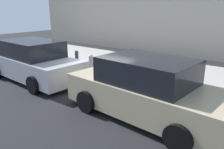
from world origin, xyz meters
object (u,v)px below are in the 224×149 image
at_px(suitcase_black_5, 115,68).
at_px(suitcase_maroon_1, 159,80).
at_px(suitcase_navy_4, 124,72).
at_px(fire_hydrant, 91,62).
at_px(suitcase_olive_0, 174,80).
at_px(parked_car_silver_1, 34,62).
at_px(parked_car_beige_0, 147,90).
at_px(suitcase_red_6, 106,67).
at_px(suitcase_teal_3, 134,73).
at_px(suitcase_silver_2, 148,76).
at_px(bollard_post, 77,60).

bearing_deg(suitcase_black_5, suitcase_maroon_1, 178.12).
height_order(suitcase_navy_4, fire_hydrant, fire_hydrant).
bearing_deg(suitcase_navy_4, suitcase_olive_0, -177.53).
xyz_separation_m(suitcase_black_5, parked_car_silver_1, (2.65, 2.10, 0.24)).
height_order(parked_car_beige_0, parked_car_silver_1, parked_car_beige_0).
height_order(suitcase_maroon_1, parked_car_silver_1, parked_car_silver_1).
distance_m(suitcase_maroon_1, suitcase_navy_4, 1.56).
distance_m(suitcase_olive_0, suitcase_red_6, 3.08).
bearing_deg(suitcase_black_5, fire_hydrant, 1.19).
bearing_deg(suitcase_teal_3, suitcase_black_5, -5.45).
height_order(suitcase_navy_4, parked_car_silver_1, parked_car_silver_1).
distance_m(suitcase_maroon_1, suitcase_silver_2, 0.54).
bearing_deg(suitcase_olive_0, parked_car_silver_1, 22.06).
relative_size(suitcase_maroon_1, parked_car_beige_0, 0.17).
relative_size(fire_hydrant, parked_car_beige_0, 0.16).
xyz_separation_m(suitcase_olive_0, suitcase_red_6, (3.08, 0.06, 0.00)).
height_order(suitcase_olive_0, suitcase_teal_3, suitcase_olive_0).
height_order(suitcase_silver_2, suitcase_navy_4, suitcase_silver_2).
relative_size(suitcase_navy_4, parked_car_beige_0, 0.13).
distance_m(suitcase_navy_4, parked_car_beige_0, 3.03).
distance_m(suitcase_silver_2, parked_car_beige_0, 2.46).
bearing_deg(suitcase_teal_3, suitcase_red_6, -2.09).
bearing_deg(suitcase_maroon_1, suitcase_navy_4, 0.08).
bearing_deg(suitcase_red_6, suitcase_navy_4, 178.24).
bearing_deg(bollard_post, suitcase_black_5, -175.22).
bearing_deg(parked_car_silver_1, suitcase_olive_0, -157.94).
xyz_separation_m(suitcase_red_6, parked_car_silver_1, (2.15, 2.06, 0.29)).
relative_size(bollard_post, parked_car_beige_0, 0.18).
bearing_deg(suitcase_red_6, suitcase_maroon_1, 179.37).
xyz_separation_m(suitcase_black_5, bollard_post, (2.13, 0.18, 0.05)).
bearing_deg(fire_hydrant, suitcase_silver_2, -178.88).
distance_m(suitcase_navy_4, bollard_post, 2.61).
relative_size(suitcase_teal_3, bollard_post, 0.91).
height_order(suitcase_red_6, bollard_post, bollard_post).
relative_size(suitcase_olive_0, parked_car_silver_1, 0.20).
height_order(suitcase_maroon_1, fire_hydrant, same).
bearing_deg(suitcase_maroon_1, suitcase_silver_2, -10.13).
height_order(suitcase_silver_2, suitcase_black_5, suitcase_black_5).
bearing_deg(suitcase_olive_0, suitcase_silver_2, -0.37).
relative_size(suitcase_teal_3, suitcase_navy_4, 1.26).
height_order(fire_hydrant, bollard_post, bollard_post).
height_order(suitcase_black_5, parked_car_silver_1, parked_car_silver_1).
relative_size(suitcase_olive_0, suitcase_maroon_1, 1.23).
bearing_deg(suitcase_olive_0, fire_hydrant, 0.72).
distance_m(suitcase_olive_0, fire_hydrant, 3.94).
xyz_separation_m(suitcase_olive_0, suitcase_navy_4, (2.10, 0.09, -0.06)).
bearing_deg(suitcase_red_6, suitcase_black_5, -175.59).
bearing_deg(bollard_post, fire_hydrant, -168.88).
relative_size(suitcase_silver_2, parked_car_silver_1, 0.14).
xyz_separation_m(suitcase_black_5, suitcase_red_6, (0.51, 0.04, -0.04)).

